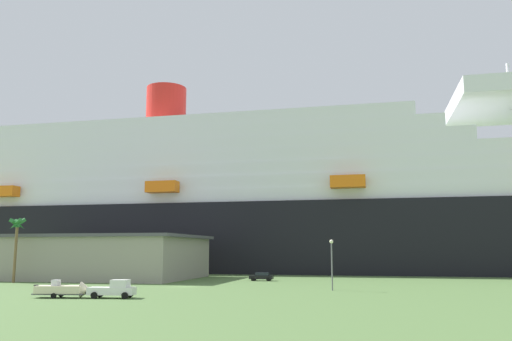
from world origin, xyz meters
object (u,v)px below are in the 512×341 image
object	(u,v)px
street_lamp	(332,257)
parked_car_black_coupe	(262,276)
parked_car_white_van	(70,275)
small_boat_on_trailer	(66,290)
cruise_ship	(262,209)
pickup_truck	(114,289)
palm_tree	(17,230)

from	to	relation	value
street_lamp	parked_car_black_coupe	world-z (taller)	street_lamp
street_lamp	parked_car_white_van	distance (m)	56.34
small_boat_on_trailer	parked_car_white_van	size ratio (longest dim) A/B	1.88
cruise_ship	parked_car_white_van	bearing A→B (deg)	-130.41
pickup_truck	street_lamp	world-z (taller)	street_lamp
cruise_ship	pickup_truck	distance (m)	79.21
pickup_truck	palm_tree	xyz separation A→B (m)	(-29.81, 25.74, 8.29)
small_boat_on_trailer	palm_tree	bearing A→B (deg)	132.29
palm_tree	parked_car_black_coupe	size ratio (longest dim) A/B	2.53
street_lamp	pickup_truck	bearing A→B (deg)	-149.27
cruise_ship	pickup_truck	world-z (taller)	cruise_ship
pickup_truck	parked_car_black_coupe	size ratio (longest dim) A/B	1.26
palm_tree	parked_car_black_coupe	distance (m)	45.48
pickup_truck	parked_car_white_van	bearing A→B (deg)	123.85
palm_tree	street_lamp	bearing A→B (deg)	-10.12
parked_car_black_coupe	parked_car_white_van	distance (m)	38.60
cruise_ship	parked_car_white_van	size ratio (longest dim) A/B	55.39
street_lamp	parked_car_black_coupe	bearing A→B (deg)	121.02
pickup_truck	palm_tree	world-z (taller)	palm_tree
parked_car_black_coupe	street_lamp	bearing A→B (deg)	-58.98
pickup_truck	parked_car_white_van	xyz separation A→B (m)	(-25.30, 37.73, -0.21)
small_boat_on_trailer	street_lamp	size ratio (longest dim) A/B	1.10
palm_tree	parked_car_white_van	bearing A→B (deg)	69.39
parked_car_black_coupe	parked_car_white_van	xyz separation A→B (m)	(-38.60, 0.24, -0.00)
palm_tree	cruise_ship	bearing A→B (deg)	53.48
small_boat_on_trailer	parked_car_black_coupe	world-z (taller)	small_boat_on_trailer
small_boat_on_trailer	street_lamp	distance (m)	36.40
small_boat_on_trailer	parked_car_black_coupe	distance (m)	42.56
small_boat_on_trailer	street_lamp	xyz separation A→B (m)	(32.40, 16.14, 3.84)
cruise_ship	parked_car_black_coupe	world-z (taller)	cruise_ship
cruise_ship	parked_car_white_van	distance (m)	54.22
street_lamp	parked_car_black_coupe	size ratio (longest dim) A/B	1.59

